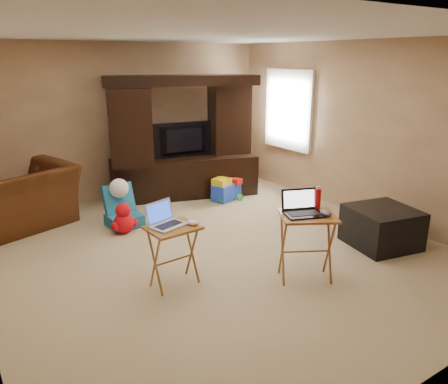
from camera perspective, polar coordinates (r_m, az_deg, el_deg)
floor at (r=5.39m, az=-1.18°, el=-7.62°), size 5.50×5.50×0.00m
ceiling at (r=4.90m, az=-1.37°, el=19.99°), size 5.50×5.50×0.00m
wall_back at (r=7.44m, az=-12.72°, el=8.97°), size 5.00×0.00×5.00m
wall_front at (r=3.11m, az=26.76°, el=-3.71°), size 5.00×0.00×5.00m
wall_right at (r=6.64m, az=17.51°, el=7.66°), size 0.00×5.50×5.50m
window_pane at (r=7.68m, az=8.49°, el=10.57°), size 0.00×1.20×1.20m
window_frame at (r=7.66m, az=8.38°, el=10.57°), size 0.06×1.14×1.34m
entertainment_center at (r=7.25m, az=-5.35°, el=7.07°), size 2.50×1.30×1.99m
television at (r=7.22m, az=-5.17°, el=6.70°), size 1.02×0.27×0.58m
recliner at (r=6.60m, az=-25.10°, el=-0.60°), size 1.61×1.50×0.86m
child_rocker at (r=6.19m, az=-12.98°, el=-1.84°), size 0.48×0.53×0.58m
plush_toy at (r=5.97m, az=-12.97°, el=-3.32°), size 0.38×0.32×0.43m
push_toy at (r=7.18m, az=0.32°, el=0.47°), size 0.61×0.53×0.39m
ottoman at (r=5.79m, az=19.90°, el=-4.32°), size 0.88×0.88×0.48m
tray_table_left at (r=4.52m, az=-6.56°, el=-8.33°), size 0.52×0.43×0.64m
tray_table_right at (r=4.67m, az=10.67°, el=-7.12°), size 0.70×0.66×0.72m
laptop_left at (r=4.36m, az=-7.29°, el=-3.02°), size 0.40×0.36×0.24m
laptop_right at (r=4.48m, az=10.46°, el=-1.54°), size 0.46×0.42×0.24m
mouse_left at (r=4.41m, az=-4.10°, el=-4.01°), size 0.12×0.15×0.05m
mouse_right at (r=4.54m, az=13.18°, el=-2.69°), size 0.11×0.16×0.06m
water_bottle at (r=4.69m, az=12.09°, el=-0.91°), size 0.07×0.07×0.22m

